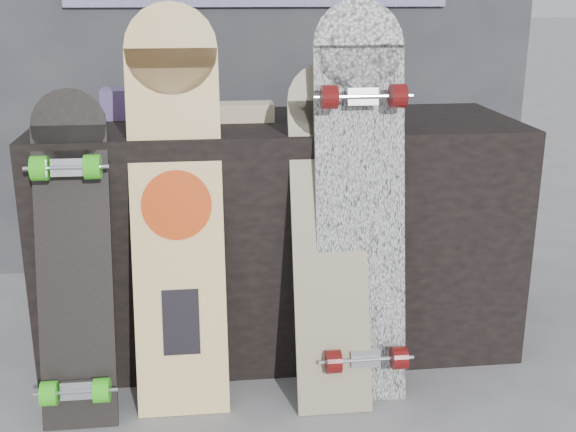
{
  "coord_description": "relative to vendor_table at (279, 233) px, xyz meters",
  "views": [
    {
      "loc": [
        -0.25,
        -1.89,
        1.22
      ],
      "look_at": [
        -0.0,
        0.2,
        0.56
      ],
      "focal_mm": 45.0,
      "sensor_mm": 36.0,
      "label": 1
    }
  ],
  "objects": [
    {
      "name": "longboard_geisha",
      "position": [
        -0.34,
        -0.32,
        0.23
      ],
      "size": [
        0.27,
        0.32,
        1.19
      ],
      "rotation": [
        -0.25,
        0.0,
        0.0
      ],
      "color": "beige",
      "rests_on": "ground"
    },
    {
      "name": "merch_box_purple",
      "position": [
        -0.5,
        0.11,
        0.45
      ],
      "size": [
        0.18,
        0.12,
        0.1
      ],
      "primitive_type": "cube",
      "color": "navy",
      "rests_on": "vendor_table"
    },
    {
      "name": "skateboard_dark",
      "position": [
        -0.64,
        -0.39,
        0.09
      ],
      "size": [
        0.21,
        0.34,
        0.95
      ],
      "rotation": [
        -0.27,
        0.0,
        0.0
      ],
      "color": "black",
      "rests_on": "ground"
    },
    {
      "name": "vendor_table",
      "position": [
        0.0,
        0.0,
        0.0
      ],
      "size": [
        1.6,
        0.6,
        0.8
      ],
      "primitive_type": "cube",
      "color": "black",
      "rests_on": "ground"
    },
    {
      "name": "ground",
      "position": [
        0.0,
        -0.5,
        -0.4
      ],
      "size": [
        60.0,
        60.0,
        0.0
      ],
      "primitive_type": "plane",
      "color": "slate",
      "rests_on": "ground"
    },
    {
      "name": "longboard_cascadia",
      "position": [
        0.21,
        -0.35,
        0.22
      ],
      "size": [
        0.27,
        0.31,
        1.2
      ],
      "rotation": [
        -0.19,
        0.0,
        0.0
      ],
      "color": "white",
      "rests_on": "ground"
    },
    {
      "name": "merch_box_flat",
      "position": [
        -0.13,
        0.01,
        0.43
      ],
      "size": [
        0.22,
        0.1,
        0.06
      ],
      "primitive_type": "cube",
      "color": "#D1B78C",
      "rests_on": "vendor_table"
    },
    {
      "name": "booth",
      "position": [
        0.0,
        0.85,
        0.7
      ],
      "size": [
        2.4,
        0.22,
        2.2
      ],
      "color": "#2F2F34",
      "rests_on": "ground"
    },
    {
      "name": "longboard_celtic",
      "position": [
        0.11,
        -0.35,
        0.14
      ],
      "size": [
        0.23,
        0.33,
        1.01
      ],
      "rotation": [
        -0.31,
        0.0,
        0.0
      ],
      "color": "beige",
      "rests_on": "ground"
    },
    {
      "name": "merch_box_small",
      "position": [
        0.25,
        -0.08,
        0.46
      ],
      "size": [
        0.14,
        0.14,
        0.12
      ],
      "primitive_type": "cube",
      "color": "navy",
      "rests_on": "vendor_table"
    }
  ]
}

